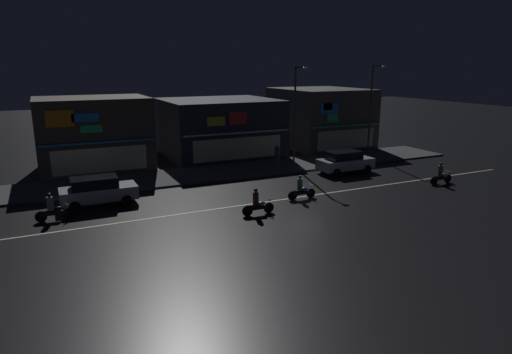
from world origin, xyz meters
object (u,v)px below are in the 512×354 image
(parked_car_trailing, at_px, (345,161))
(traffic_cone, at_px, (338,167))
(parked_car_near_kerb, at_px, (98,190))
(motorcycle_trailing_far, at_px, (53,209))
(streetlamp_mid, at_px, (372,103))
(motorcycle_opposite_lane, at_px, (441,175))
(pedestrian_on_sidewalk, at_px, (277,157))
(motorcycle_following, at_px, (301,189))
(streetlamp_west, at_px, (296,109))
(motorcycle_lead, at_px, (257,204))

(parked_car_trailing, height_order, traffic_cone, parked_car_trailing)
(parked_car_near_kerb, distance_m, motorcycle_trailing_far, 3.14)
(streetlamp_mid, relative_size, motorcycle_opposite_lane, 4.15)
(pedestrian_on_sidewalk, bearing_deg, traffic_cone, 95.70)
(motorcycle_following, bearing_deg, streetlamp_west, -111.25)
(motorcycle_following, xyz_separation_m, traffic_cone, (6.54, 5.31, -0.36))
(motorcycle_following, distance_m, motorcycle_opposite_lane, 10.65)
(pedestrian_on_sidewalk, xyz_separation_m, motorcycle_lead, (-6.37, -9.64, -0.32))
(pedestrian_on_sidewalk, xyz_separation_m, traffic_cone, (3.86, -2.84, -0.68))
(streetlamp_west, xyz_separation_m, parked_car_trailing, (2.52, -3.19, -3.82))
(motorcycle_following, bearing_deg, pedestrian_on_sidewalk, -101.51)
(parked_car_near_kerb, height_order, parked_car_trailing, same)
(streetlamp_mid, bearing_deg, parked_car_trailing, -143.33)
(parked_car_near_kerb, distance_m, parked_car_trailing, 18.03)
(motorcycle_lead, bearing_deg, motorcycle_following, -162.96)
(motorcycle_following, bearing_deg, streetlamp_mid, -137.57)
(parked_car_near_kerb, relative_size, motorcycle_following, 2.26)
(parked_car_trailing, bearing_deg, parked_car_near_kerb, -178.53)
(streetlamp_west, distance_m, pedestrian_on_sidewalk, 4.03)
(streetlamp_mid, relative_size, traffic_cone, 14.35)
(pedestrian_on_sidewalk, distance_m, motorcycle_lead, 11.56)
(motorcycle_lead, bearing_deg, traffic_cone, -151.40)
(pedestrian_on_sidewalk, bearing_deg, streetlamp_mid, 137.85)
(parked_car_near_kerb, xyz_separation_m, motorcycle_opposite_lane, (21.94, -5.20, -0.24))
(streetlamp_west, xyz_separation_m, streetlamp_mid, (8.58, 1.33, 0.05))
(streetlamp_west, relative_size, traffic_cone, 14.17)
(streetlamp_mid, height_order, parked_car_trailing, streetlamp_mid)
(motorcycle_following, relative_size, motorcycle_trailing_far, 1.00)
(parked_car_trailing, bearing_deg, motorcycle_following, -145.11)
(motorcycle_opposite_lane, bearing_deg, motorcycle_lead, 1.06)
(parked_car_near_kerb, bearing_deg, pedestrian_on_sidewalk, -164.26)
(motorcycle_trailing_far, bearing_deg, streetlamp_west, 22.49)
(streetlamp_west, height_order, parked_car_trailing, streetlamp_west)
(motorcycle_trailing_far, bearing_deg, parked_car_near_kerb, 42.88)
(parked_car_trailing, relative_size, traffic_cone, 7.82)
(streetlamp_west, bearing_deg, motorcycle_lead, -130.04)
(traffic_cone, bearing_deg, streetlamp_west, 133.16)
(streetlamp_west, height_order, pedestrian_on_sidewalk, streetlamp_west)
(parked_car_near_kerb, bearing_deg, motorcycle_following, 159.71)
(streetlamp_mid, distance_m, parked_car_trailing, 8.50)
(parked_car_trailing, bearing_deg, streetlamp_mid, 36.67)
(pedestrian_on_sidewalk, height_order, motorcycle_following, pedestrian_on_sidewalk)
(streetlamp_west, distance_m, motorcycle_following, 9.76)
(motorcycle_trailing_far, bearing_deg, streetlamp_mid, 19.85)
(motorcycle_opposite_lane, height_order, motorcycle_trailing_far, same)
(motorcycle_lead, xyz_separation_m, traffic_cone, (10.23, 6.81, -0.36))
(streetlamp_mid, bearing_deg, pedestrian_on_sidewalk, -174.17)
(parked_car_trailing, distance_m, motorcycle_trailing_far, 20.64)
(motorcycle_following, xyz_separation_m, motorcycle_trailing_far, (-13.83, 2.28, 0.00))
(streetlamp_west, xyz_separation_m, motorcycle_lead, (-7.85, -9.34, -4.06))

